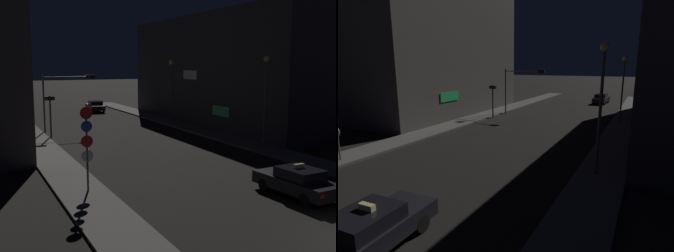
# 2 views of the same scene
# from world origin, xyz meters

# --- Properties ---
(sidewalk_left) EXTENTS (2.51, 57.64, 0.15)m
(sidewalk_left) POSITION_xyz_m (-7.41, 26.82, 0.08)
(sidewalk_left) COLOR #5B5651
(sidewalk_left) RESTS_ON ground_plane
(sidewalk_right) EXTENTS (2.51, 57.64, 0.15)m
(sidewalk_right) POSITION_xyz_m (7.41, 26.82, 0.08)
(sidewalk_right) COLOR #5B5651
(sidewalk_right) RESTS_ON ground_plane
(building_facade_right) EXTENTS (10.01, 29.84, 11.20)m
(building_facade_right) POSITION_xyz_m (13.63, 29.09, 5.60)
(building_facade_right) COLOR #333338
(building_facade_right) RESTS_ON ground_plane
(taxi) EXTENTS (2.05, 4.55, 1.62)m
(taxi) POSITION_xyz_m (1.81, 5.43, 0.74)
(taxi) COLOR black
(taxi) RESTS_ON ground_plane
(far_car) EXTENTS (2.11, 4.56, 1.42)m
(far_car) POSITION_xyz_m (3.00, 44.88, 0.73)
(far_car) COLOR black
(far_car) RESTS_ON ground_plane
(traffic_light_overhead) EXTENTS (4.90, 0.42, 5.33)m
(traffic_light_overhead) POSITION_xyz_m (-4.03, 30.13, 3.89)
(traffic_light_overhead) COLOR #47474C
(traffic_light_overhead) RESTS_ON ground_plane
(traffic_light_left_kerb) EXTENTS (0.80, 0.42, 3.65)m
(traffic_light_left_kerb) POSITION_xyz_m (-5.91, 26.99, 2.62)
(traffic_light_left_kerb) COLOR #47474C
(traffic_light_left_kerb) RESTS_ON ground_plane
(sign_pole_left) EXTENTS (0.61, 0.10, 4.14)m
(sign_pole_left) POSITION_xyz_m (-7.14, 10.21, 2.56)
(sign_pole_left) COLOR #47474C
(sign_pole_left) RESTS_ON sidewalk_left
(street_lamp_near_block) EXTENTS (0.44, 0.44, 6.74)m
(street_lamp_near_block) POSITION_xyz_m (7.17, 14.91, 4.48)
(street_lamp_near_block) COLOR #47474C
(street_lamp_near_block) RESTS_ON sidewalk_right
(street_lamp_far_block) EXTENTS (0.55, 0.55, 6.55)m
(street_lamp_far_block) POSITION_xyz_m (6.99, 30.09, 4.87)
(street_lamp_far_block) COLOR #47474C
(street_lamp_far_block) RESTS_ON sidewalk_right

